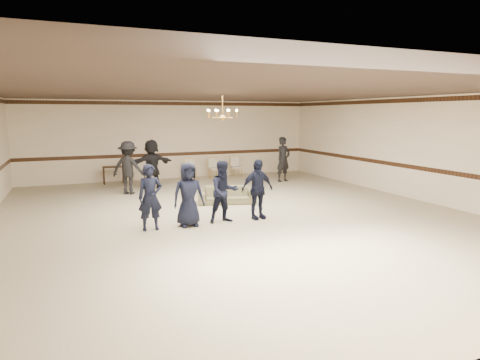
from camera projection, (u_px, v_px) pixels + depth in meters
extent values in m
cube|color=#B8AE8E|center=(236.00, 215.00, 10.87)|extent=(12.00, 14.00, 0.01)
cube|color=#2F201A|center=(236.00, 92.00, 10.36)|extent=(12.00, 14.00, 0.01)
cube|color=#F1DDC4|center=(173.00, 140.00, 17.00)|extent=(12.00, 0.01, 3.20)
cube|color=#F1DDC4|center=(413.00, 148.00, 12.88)|extent=(0.01, 14.00, 3.20)
cube|color=#371E10|center=(174.00, 154.00, 17.08)|extent=(12.00, 0.02, 0.14)
cube|color=#371E10|center=(172.00, 103.00, 16.75)|extent=(12.00, 0.02, 0.14)
imported|color=black|center=(150.00, 197.00, 9.39)|extent=(0.56, 0.37, 1.53)
imported|color=black|center=(188.00, 195.00, 9.73)|extent=(0.75, 0.49, 1.53)
imported|color=black|center=(224.00, 192.00, 10.07)|extent=(0.76, 0.60, 1.53)
imported|color=black|center=(257.00, 189.00, 10.41)|extent=(0.93, 0.47, 1.53)
imported|color=brown|center=(227.00, 195.00, 12.33)|extent=(1.84, 1.11, 0.50)
imported|color=black|center=(128.00, 168.00, 13.66)|extent=(1.32, 1.17, 1.77)
imported|color=black|center=(152.00, 164.00, 14.64)|extent=(1.71, 0.81, 1.77)
imported|color=black|center=(283.00, 159.00, 16.20)|extent=(0.74, 0.59, 1.77)
cube|color=black|center=(114.00, 175.00, 15.75)|extent=(0.83, 0.38, 0.68)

